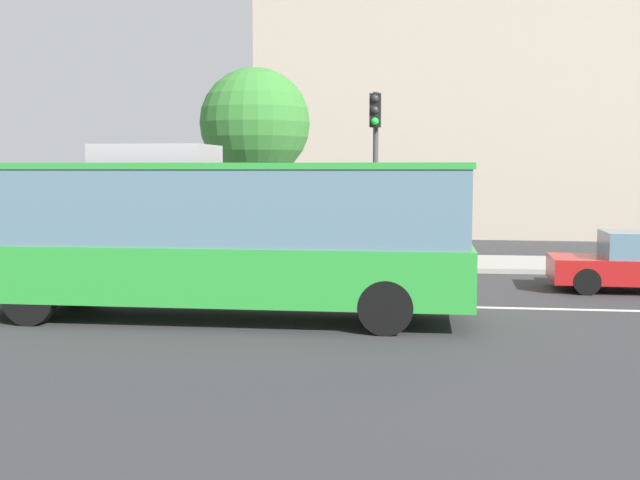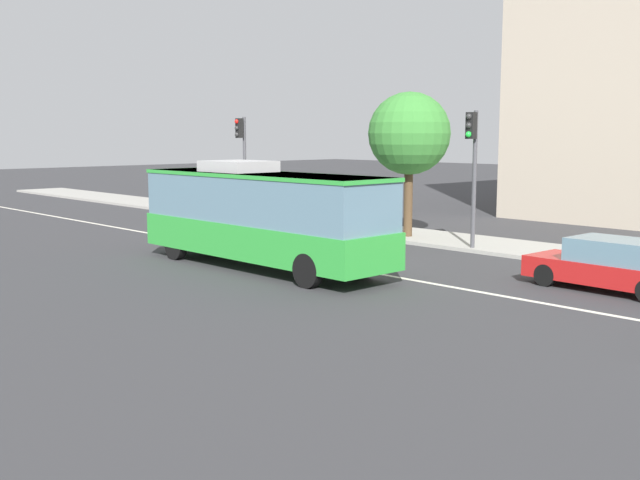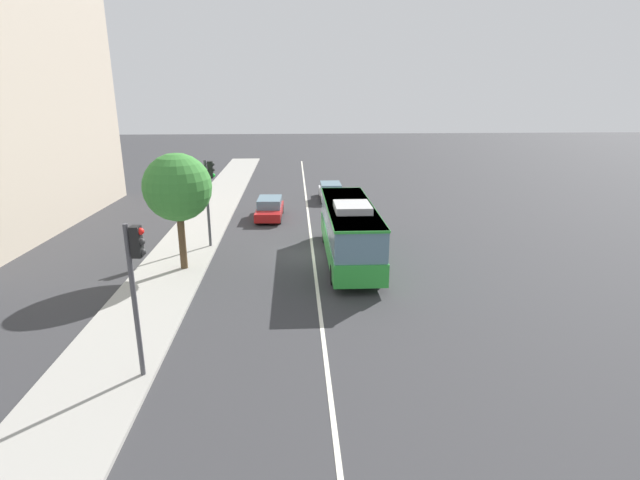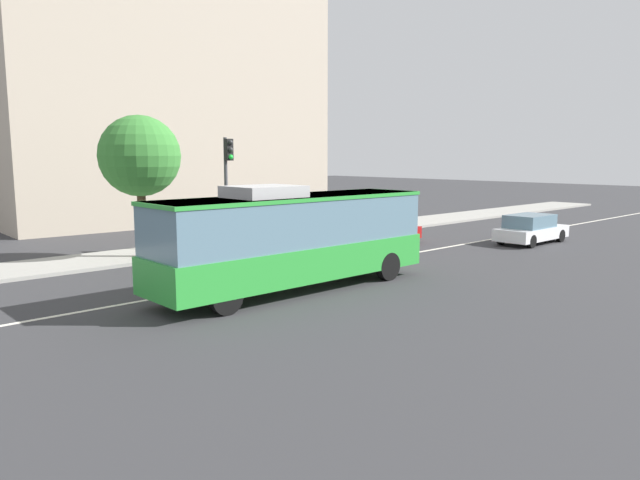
{
  "view_description": "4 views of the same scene",
  "coord_description": "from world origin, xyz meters",
  "px_view_note": "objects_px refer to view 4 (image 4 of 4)",
  "views": [
    {
      "loc": [
        2.93,
        -17.07,
        3.0
      ],
      "look_at": [
        0.7,
        0.15,
        1.41
      ],
      "focal_mm": 44.22,
      "sensor_mm": 36.0,
      "label": 1
    },
    {
      "loc": [
        17.65,
        -17.23,
        4.3
      ],
      "look_at": [
        -0.81,
        0.42,
        0.73
      ],
      "focal_mm": 42.09,
      "sensor_mm": 36.0,
      "label": 2
    },
    {
      "loc": [
        -26.18,
        1.0,
        8.97
      ],
      "look_at": [
        0.78,
        -0.44,
        0.62
      ],
      "focal_mm": 27.31,
      "sensor_mm": 36.0,
      "label": 3
    },
    {
      "loc": [
        -13.24,
        -16.4,
        4.36
      ],
      "look_at": [
        1.26,
        -0.62,
        1.29
      ],
      "focal_mm": 32.82,
      "sensor_mm": 36.0,
      "label": 4
    }
  ],
  "objects_px": {
    "sedan_red": "(380,230)",
    "traffic_light_mid_block": "(228,174)",
    "transit_bus": "(294,235)",
    "street_tree_kerbside_left": "(140,157)",
    "sedan_white": "(531,229)"
  },
  "relations": [
    {
      "from": "transit_bus",
      "to": "traffic_light_mid_block",
      "type": "relative_size",
      "value": 1.92
    },
    {
      "from": "sedan_red",
      "to": "traffic_light_mid_block",
      "type": "height_order",
      "value": "traffic_light_mid_block"
    },
    {
      "from": "transit_bus",
      "to": "sedan_red",
      "type": "bearing_deg",
      "value": 26.57
    },
    {
      "from": "sedan_red",
      "to": "sedan_white",
      "type": "xyz_separation_m",
      "value": [
        5.95,
        -4.88,
        0.0
      ]
    },
    {
      "from": "transit_bus",
      "to": "sedan_red",
      "type": "relative_size",
      "value": 2.19
    },
    {
      "from": "sedan_white",
      "to": "street_tree_kerbside_left",
      "type": "bearing_deg",
      "value": 152.17
    },
    {
      "from": "transit_bus",
      "to": "sedan_white",
      "type": "height_order",
      "value": "transit_bus"
    },
    {
      "from": "transit_bus",
      "to": "street_tree_kerbside_left",
      "type": "relative_size",
      "value": 1.65
    },
    {
      "from": "sedan_white",
      "to": "traffic_light_mid_block",
      "type": "distance_m",
      "value": 15.34
    },
    {
      "from": "sedan_red",
      "to": "street_tree_kerbside_left",
      "type": "bearing_deg",
      "value": -18.37
    },
    {
      "from": "sedan_red",
      "to": "street_tree_kerbside_left",
      "type": "xyz_separation_m",
      "value": [
        -10.61,
        3.94,
        3.62
      ]
    },
    {
      "from": "transit_bus",
      "to": "traffic_light_mid_block",
      "type": "distance_m",
      "value": 8.43
    },
    {
      "from": "transit_bus",
      "to": "sedan_white",
      "type": "relative_size",
      "value": 2.22
    },
    {
      "from": "sedan_red",
      "to": "traffic_light_mid_block",
      "type": "relative_size",
      "value": 0.88
    },
    {
      "from": "transit_bus",
      "to": "street_tree_kerbside_left",
      "type": "distance_m",
      "value": 9.12
    }
  ]
}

